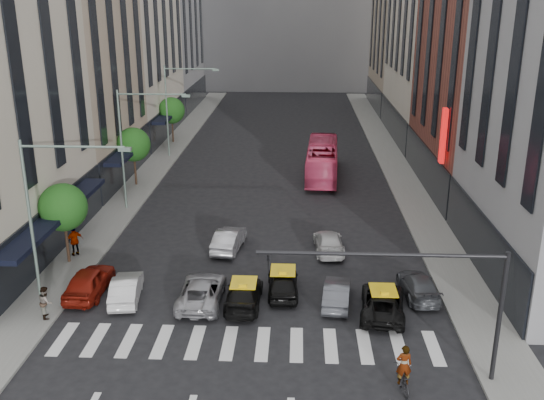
# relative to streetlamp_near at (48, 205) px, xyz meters

# --- Properties ---
(ground) EXTENTS (160.00, 160.00, 0.00)m
(ground) POSITION_rel_streetlamp_near_xyz_m (10.04, -4.00, -5.90)
(ground) COLOR black
(ground) RESTS_ON ground
(sidewalk_left) EXTENTS (3.00, 96.00, 0.15)m
(sidewalk_left) POSITION_rel_streetlamp_near_xyz_m (-1.46, 26.00, -5.83)
(sidewalk_left) COLOR slate
(sidewalk_left) RESTS_ON ground
(sidewalk_right) EXTENTS (3.00, 96.00, 0.15)m
(sidewalk_right) POSITION_rel_streetlamp_near_xyz_m (21.54, 26.00, -5.83)
(sidewalk_right) COLOR slate
(sidewalk_right) RESTS_ON ground
(building_left_b) EXTENTS (8.00, 16.00, 24.00)m
(building_left_b) POSITION_rel_streetlamp_near_xyz_m (-6.96, 24.00, 6.10)
(building_left_b) COLOR tan
(building_left_b) RESTS_ON ground
(building_left_d) EXTENTS (8.00, 18.00, 30.00)m
(building_left_d) POSITION_rel_streetlamp_near_xyz_m (-6.96, 61.00, 9.10)
(building_left_d) COLOR gray
(building_left_d) RESTS_ON ground
(building_right_b) EXTENTS (8.00, 18.00, 26.00)m
(building_right_b) POSITION_rel_streetlamp_near_xyz_m (27.04, 23.00, 7.10)
(building_right_b) COLOR brown
(building_right_b) RESTS_ON ground
(building_right_d) EXTENTS (8.00, 18.00, 28.00)m
(building_right_d) POSITION_rel_streetlamp_near_xyz_m (27.04, 61.00, 8.10)
(building_right_d) COLOR tan
(building_right_d) RESTS_ON ground
(tree_near) EXTENTS (2.88, 2.88, 4.95)m
(tree_near) POSITION_rel_streetlamp_near_xyz_m (-1.76, 6.00, -2.25)
(tree_near) COLOR black
(tree_near) RESTS_ON sidewalk_left
(tree_mid) EXTENTS (2.88, 2.88, 4.95)m
(tree_mid) POSITION_rel_streetlamp_near_xyz_m (-1.76, 22.00, -2.25)
(tree_mid) COLOR black
(tree_mid) RESTS_ON sidewalk_left
(tree_far) EXTENTS (2.88, 2.88, 4.95)m
(tree_far) POSITION_rel_streetlamp_near_xyz_m (-1.76, 38.00, -2.25)
(tree_far) COLOR black
(tree_far) RESTS_ON sidewalk_left
(streetlamp_near) EXTENTS (5.38, 0.25, 9.00)m
(streetlamp_near) POSITION_rel_streetlamp_near_xyz_m (0.00, 0.00, 0.00)
(streetlamp_near) COLOR gray
(streetlamp_near) RESTS_ON sidewalk_left
(streetlamp_mid) EXTENTS (5.38, 0.25, 9.00)m
(streetlamp_mid) POSITION_rel_streetlamp_near_xyz_m (0.00, 16.00, 0.00)
(streetlamp_mid) COLOR gray
(streetlamp_mid) RESTS_ON sidewalk_left
(streetlamp_far) EXTENTS (5.38, 0.25, 9.00)m
(streetlamp_far) POSITION_rel_streetlamp_near_xyz_m (0.00, 32.00, 0.00)
(streetlamp_far) COLOR gray
(streetlamp_far) RESTS_ON sidewalk_left
(traffic_signal) EXTENTS (10.10, 0.20, 6.00)m
(traffic_signal) POSITION_rel_streetlamp_near_xyz_m (17.74, -5.00, -1.43)
(traffic_signal) COLOR black
(traffic_signal) RESTS_ON ground
(liberty_sign) EXTENTS (0.30, 0.70, 4.00)m
(liberty_sign) POSITION_rel_streetlamp_near_xyz_m (22.64, 16.00, 0.10)
(liberty_sign) COLOR red
(liberty_sign) RESTS_ON ground
(car_red) EXTENTS (1.89, 4.53, 1.53)m
(car_red) POSITION_rel_streetlamp_near_xyz_m (0.84, 2.13, -5.14)
(car_red) COLOR maroon
(car_red) RESTS_ON ground
(car_white_front) EXTENTS (1.95, 4.21, 1.34)m
(car_white_front) POSITION_rel_streetlamp_near_xyz_m (3.04, 1.57, -5.24)
(car_white_front) COLOR silver
(car_white_front) RESTS_ON ground
(car_silver) EXTENTS (2.28, 4.90, 1.36)m
(car_silver) POSITION_rel_streetlamp_near_xyz_m (7.14, 1.43, -5.23)
(car_silver) COLOR #9E9DA3
(car_silver) RESTS_ON ground
(taxi_left) EXTENTS (1.89, 4.50, 1.30)m
(taxi_left) POSITION_rel_streetlamp_near_xyz_m (9.43, 1.23, -5.26)
(taxi_left) COLOR black
(taxi_left) RESTS_ON ground
(taxi_center) EXTENTS (1.81, 4.17, 1.40)m
(taxi_center) POSITION_rel_streetlamp_near_xyz_m (11.46, 2.62, -5.20)
(taxi_center) COLOR black
(taxi_center) RESTS_ON ground
(car_grey_mid) EXTENTS (1.76, 4.00, 1.28)m
(car_grey_mid) POSITION_rel_streetlamp_near_xyz_m (14.34, 1.60, -5.26)
(car_grey_mid) COLOR #43454B
(car_grey_mid) RESTS_ON ground
(taxi_right) EXTENTS (2.78, 4.98, 1.32)m
(taxi_right) POSITION_rel_streetlamp_near_xyz_m (16.64, 0.66, -5.25)
(taxi_right) COLOR black
(taxi_right) RESTS_ON ground
(car_grey_curb) EXTENTS (1.98, 4.34, 1.23)m
(car_grey_curb) POSITION_rel_streetlamp_near_xyz_m (18.85, 2.71, -5.29)
(car_grey_curb) COLOR #44464C
(car_grey_curb) RESTS_ON ground
(car_row2_left) EXTENTS (2.02, 4.40, 1.40)m
(car_row2_left) POSITION_rel_streetlamp_near_xyz_m (7.80, 8.63, -5.21)
(car_row2_left) COLOR #A6A6AB
(car_row2_left) RESTS_ON ground
(car_row2_right) EXTENTS (1.99, 4.44, 1.27)m
(car_row2_right) POSITION_rel_streetlamp_near_xyz_m (14.22, 8.58, -5.27)
(car_row2_right) COLOR #B8B8B8
(car_row2_right) RESTS_ON ground
(bus) EXTENTS (3.23, 11.33, 3.12)m
(bus) POSITION_rel_streetlamp_near_xyz_m (14.35, 25.59, -4.34)
(bus) COLOR #F04676
(bus) RESTS_ON ground
(motorcycle) EXTENTS (0.81, 1.92, 0.98)m
(motorcycle) POSITION_rel_streetlamp_near_xyz_m (16.68, -5.68, -5.41)
(motorcycle) COLOR black
(motorcycle) RESTS_ON ground
(rider) EXTENTS (0.70, 0.49, 1.82)m
(rider) POSITION_rel_streetlamp_near_xyz_m (16.68, -5.68, -4.01)
(rider) COLOR gray
(rider) RESTS_ON motorcycle
(pedestrian_near) EXTENTS (0.90, 1.00, 1.68)m
(pedestrian_near) POSITION_rel_streetlamp_near_xyz_m (-0.40, -0.71, -4.92)
(pedestrian_near) COLOR gray
(pedestrian_near) RESTS_ON sidewalk_left
(pedestrian_far) EXTENTS (1.15, 1.10, 1.92)m
(pedestrian_far) POSITION_rel_streetlamp_near_xyz_m (-1.66, 6.95, -4.79)
(pedestrian_far) COLOR gray
(pedestrian_far) RESTS_ON sidewalk_left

